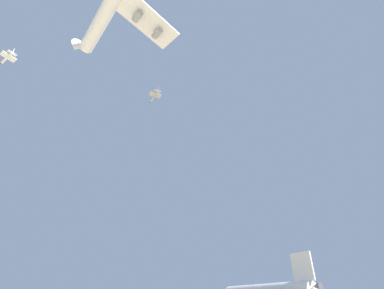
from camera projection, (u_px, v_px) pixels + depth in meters
name	position (u px, v px, depth m)	size (l,w,h in m)	color
chase_jet_lead	(154.00, 96.00, 191.78)	(15.32, 8.67, 4.00)	#999EA3
chase_jet_high_escort	(7.00, 58.00, 161.05)	(15.30, 8.88, 4.00)	silver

